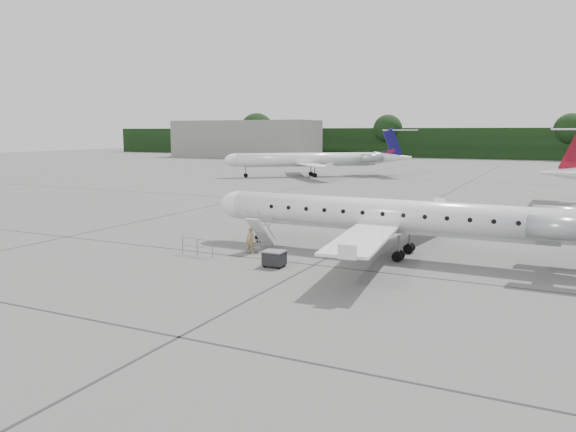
% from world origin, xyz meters
% --- Properties ---
extents(ground, '(320.00, 320.00, 0.00)m').
position_xyz_m(ground, '(0.00, 0.00, 0.00)').
color(ground, '#5C5D5A').
rests_on(ground, ground).
extents(treeline, '(260.00, 4.00, 8.00)m').
position_xyz_m(treeline, '(0.00, 130.00, 4.00)').
color(treeline, black).
rests_on(treeline, ground).
extents(terminal_building, '(40.00, 14.00, 10.00)m').
position_xyz_m(terminal_building, '(-70.00, 110.00, 5.00)').
color(terminal_building, slate).
rests_on(terminal_building, ground).
extents(main_regional_jet, '(25.82, 18.72, 6.57)m').
position_xyz_m(main_regional_jet, '(-0.06, 6.83, 3.29)').
color(main_regional_jet, silver).
rests_on(main_regional_jet, ground).
extents(airstair, '(0.87, 2.11, 2.06)m').
position_xyz_m(airstair, '(-7.48, 4.88, 1.03)').
color(airstair, silver).
rests_on(airstair, ground).
extents(passenger, '(0.59, 0.40, 1.57)m').
position_xyz_m(passenger, '(-7.49, 3.68, 0.78)').
color(passenger, olive).
rests_on(passenger, ground).
extents(safety_railing, '(2.20, 0.22, 1.00)m').
position_xyz_m(safety_railing, '(-10.01, 1.86, 0.50)').
color(safety_railing, gray).
rests_on(safety_railing, ground).
extents(baggage_cart, '(1.11, 0.91, 0.94)m').
position_xyz_m(baggage_cart, '(-4.73, 1.40, 0.47)').
color(baggage_cart, black).
rests_on(baggage_cart, ground).
extents(bg_regional_left, '(35.40, 33.67, 7.54)m').
position_xyz_m(bg_regional_left, '(-27.67, 56.64, 3.77)').
color(bg_regional_left, silver).
rests_on(bg_regional_left, ground).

